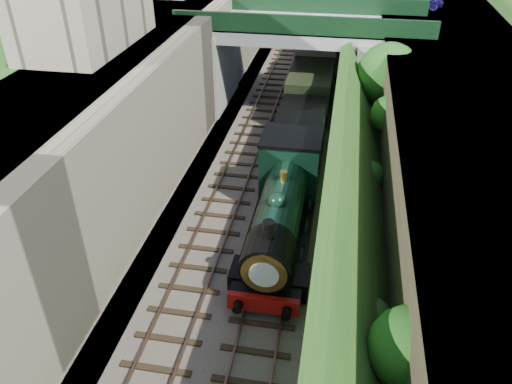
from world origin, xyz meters
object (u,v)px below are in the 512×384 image
(locomotive, at_px, (282,209))
(road_bridge, at_px, (310,54))
(tender, at_px, (299,140))
(tree, at_px, (390,76))

(locomotive, bearing_deg, road_bridge, 90.95)
(locomotive, bearing_deg, tender, 90.00)
(tree, xyz_separation_m, tender, (-4.71, -2.91, -3.03))
(road_bridge, relative_size, locomotive, 1.56)
(road_bridge, bearing_deg, tree, -46.10)
(road_bridge, xyz_separation_m, locomotive, (0.26, -15.43, -2.18))
(road_bridge, height_order, locomotive, road_bridge)
(tree, height_order, tender, tree)
(tree, bearing_deg, locomotive, -114.65)
(tree, relative_size, locomotive, 0.65)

